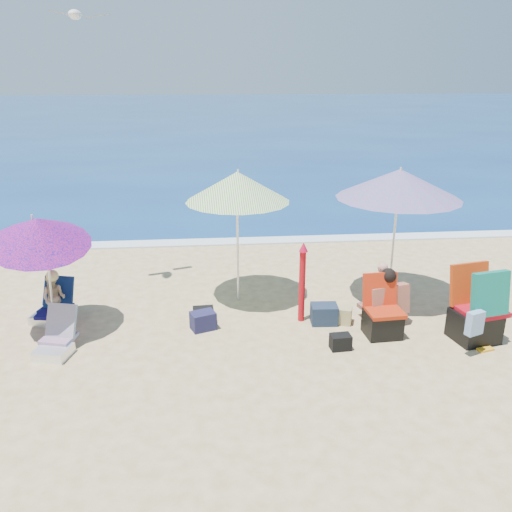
{
  "coord_description": "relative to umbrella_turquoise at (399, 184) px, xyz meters",
  "views": [
    {
      "loc": [
        -1.01,
        -6.73,
        3.86
      ],
      "look_at": [
        -0.3,
        1.0,
        1.1
      ],
      "focal_mm": 36.78,
      "sensor_mm": 36.0,
      "label": 1
    }
  ],
  "objects": [
    {
      "name": "ground",
      "position": [
        -2.12,
        -1.55,
        -2.09
      ],
      "size": [
        120.0,
        120.0,
        0.0
      ],
      "color": "#D8BC84",
      "rests_on": "ground"
    },
    {
      "name": "sea",
      "position": [
        -2.12,
        43.45,
        -2.14
      ],
      "size": [
        120.0,
        80.0,
        0.12
      ],
      "color": "navy",
      "rests_on": "ground"
    },
    {
      "name": "foam",
      "position": [
        -2.12,
        3.55,
        -2.07
      ],
      "size": [
        120.0,
        0.5,
        0.04
      ],
      "color": "white",
      "rests_on": "ground"
    },
    {
      "name": "umbrella_turquoise",
      "position": [
        0.0,
        0.0,
        0.0
      ],
      "size": [
        2.22,
        2.22,
        2.37
      ],
      "color": "silver",
      "rests_on": "ground"
    },
    {
      "name": "umbrella_striped",
      "position": [
        -2.66,
        0.26,
        -0.05
      ],
      "size": [
        1.81,
        1.81,
        2.33
      ],
      "color": "white",
      "rests_on": "ground"
    },
    {
      "name": "umbrella_blue",
      "position": [
        -5.61,
        -0.75,
        -0.44
      ],
      "size": [
        1.95,
        1.99,
        2.02
      ],
      "color": "silver",
      "rests_on": "ground"
    },
    {
      "name": "furled_umbrella",
      "position": [
        -1.7,
        -0.66,
        -1.35
      ],
      "size": [
        0.15,
        0.15,
        1.35
      ],
      "color": "#AD0C13",
      "rests_on": "ground"
    },
    {
      "name": "chair_navy",
      "position": [
        -5.75,
        -0.23,
        -1.92
      ],
      "size": [
        0.65,
        0.75,
        0.65
      ],
      "color": "#0D134A",
      "rests_on": "ground"
    },
    {
      "name": "chair_rainbow",
      "position": [
        -5.39,
        -1.35,
        -1.92
      ],
      "size": [
        0.58,
        0.78,
        0.63
      ],
      "color": "#E85162",
      "rests_on": "ground"
    },
    {
      "name": "camp_chair_left",
      "position": [
        -0.55,
        -1.25,
        -1.81
      ],
      "size": [
        0.57,
        0.58,
        0.94
      ],
      "color": "#A9260C",
      "rests_on": "ground"
    },
    {
      "name": "camp_chair_right",
      "position": [
        0.78,
        -1.57,
        -1.66
      ],
      "size": [
        0.83,
        0.98,
        1.19
      ],
      "color": "#A40B18",
      "rests_on": "ground"
    },
    {
      "name": "person_center",
      "position": [
        -0.4,
        -0.82,
        -1.61
      ],
      "size": [
        0.73,
        0.78,
        0.98
      ],
      "color": "tan",
      "rests_on": "ground"
    },
    {
      "name": "person_left",
      "position": [
        -5.66,
        -0.29,
        -1.69
      ],
      "size": [
        0.57,
        0.66,
        0.88
      ],
      "color": "tan",
      "rests_on": "ground"
    },
    {
      "name": "bag_navy_a",
      "position": [
        -3.29,
        -0.82,
        -1.95
      ],
      "size": [
        0.44,
        0.38,
        0.29
      ],
      "color": "#1C1C3E",
      "rests_on": "ground"
    },
    {
      "name": "bag_black_a",
      "position": [
        -3.28,
        -0.58,
        -1.97
      ],
      "size": [
        0.34,
        0.26,
        0.24
      ],
      "color": "black",
      "rests_on": "ground"
    },
    {
      "name": "bag_tan",
      "position": [
        -1.06,
        -0.81,
        -1.95
      ],
      "size": [
        0.38,
        0.32,
        0.27
      ],
      "color": "tan",
      "rests_on": "ground"
    },
    {
      "name": "bag_navy_b",
      "position": [
        -1.34,
        -0.79,
        -1.93
      ],
      "size": [
        0.44,
        0.34,
        0.31
      ],
      "color": "#1B273C",
      "rests_on": "ground"
    },
    {
      "name": "bag_black_b",
      "position": [
        -1.28,
        -1.64,
        -1.98
      ],
      "size": [
        0.31,
        0.23,
        0.23
      ],
      "color": "black",
      "rests_on": "ground"
    },
    {
      "name": "orange_item",
      "position": [
        0.82,
        -1.88,
        -2.07
      ],
      "size": [
        0.26,
        0.16,
        0.03
      ],
      "color": "orange",
      "rests_on": "ground"
    },
    {
      "name": "seagull",
      "position": [
        -5.11,
        0.83,
        2.58
      ],
      "size": [
        0.88,
        0.68,
        0.15
      ],
      "color": "silver"
    }
  ]
}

